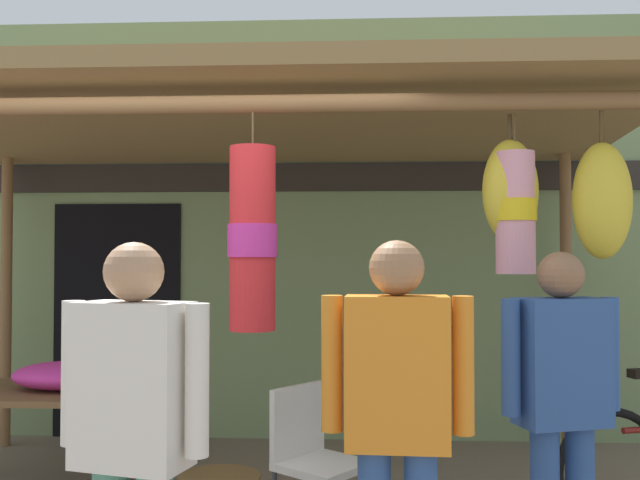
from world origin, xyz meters
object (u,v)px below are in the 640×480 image
(flower_heap_on_table, at_px, (67,375))
(customer_foreground, at_px, (397,409))
(shopper_by_bananas, at_px, (562,394))
(display_table, at_px, (50,400))
(vendor_in_orange, at_px, (133,425))
(folding_chair, at_px, (312,451))

(flower_heap_on_table, xyz_separation_m, customer_foreground, (2.06, -1.78, 0.18))
(flower_heap_on_table, relative_size, shopper_by_bananas, 0.44)
(flower_heap_on_table, bearing_deg, display_table, -177.30)
(display_table, bearing_deg, vendor_in_orange, -59.49)
(customer_foreground, bearing_deg, display_table, 140.71)
(folding_chair, bearing_deg, customer_foreground, -68.47)
(display_table, relative_size, shopper_by_bananas, 0.77)
(flower_heap_on_table, distance_m, vendor_in_orange, 2.34)
(flower_heap_on_table, xyz_separation_m, shopper_by_bananas, (2.83, -1.28, 0.15))
(shopper_by_bananas, bearing_deg, vendor_in_orange, -155.86)
(display_table, bearing_deg, customer_foreground, -39.29)
(flower_heap_on_table, xyz_separation_m, folding_chair, (1.66, -0.78, -0.26))
(display_table, distance_m, folding_chair, 1.94)
(folding_chair, bearing_deg, vendor_in_orange, -113.79)
(display_table, bearing_deg, flower_heap_on_table, 2.70)
(flower_heap_on_table, relative_size, customer_foreground, 0.43)
(display_table, xyz_separation_m, customer_foreground, (2.17, -1.77, 0.34))
(folding_chair, height_order, vendor_in_orange, vendor_in_orange)
(customer_foreground, bearing_deg, folding_chair, 111.53)
(flower_heap_on_table, height_order, vendor_in_orange, vendor_in_orange)
(vendor_in_orange, bearing_deg, customer_foreground, 16.18)
(shopper_by_bananas, bearing_deg, folding_chair, 156.80)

